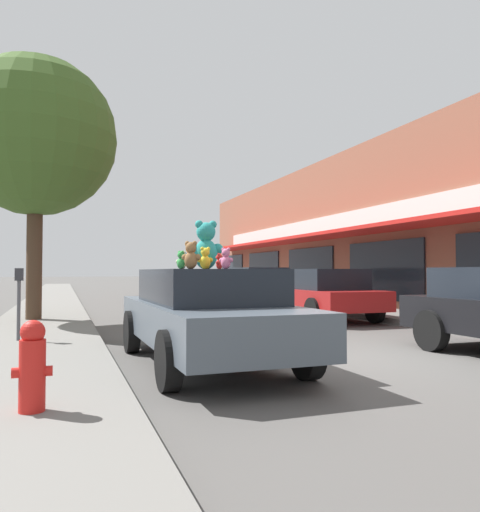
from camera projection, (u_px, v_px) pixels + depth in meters
The scene contains 18 objects.
ground_plane at pixel (347, 356), 8.04m from camera, with size 260.00×260.00×0.00m, color #514F4C.
sidewalk_near at pixel (25, 371), 6.44m from camera, with size 2.25×90.00×0.16m.
storefront_row at pixel (461, 233), 21.40m from camera, with size 13.39×32.24×6.07m.
plush_art_car at pixel (207, 312), 7.38m from camera, with size 2.03×4.73×1.40m.
teddy_bear_giant at pixel (206, 246), 7.87m from camera, with size 0.58×0.37×0.77m.
teddy_bear_pink at pixel (226, 259), 6.64m from camera, with size 0.19×0.20×0.28m.
teddy_bear_cream at pixel (182, 260), 7.90m from camera, with size 0.22×0.18×0.29m.
teddy_bear_yellow at pixel (205, 259), 7.58m from camera, with size 0.25×0.15×0.34m.
teddy_bear_black at pixel (190, 261), 6.72m from camera, with size 0.16×0.13×0.22m.
teddy_bear_orange at pixel (191, 256), 7.04m from camera, with size 0.28×0.18×0.38m.
teddy_bear_brown at pixel (191, 255), 6.27m from camera, with size 0.26×0.22×0.35m.
teddy_bear_green at pixel (181, 260), 6.69m from camera, with size 0.14×0.19×0.25m.
teddy_bear_red at pixel (219, 262), 7.44m from camera, with size 0.15×0.17×0.24m.
parked_car_far_center at pixel (318, 291), 14.31m from camera, with size 2.03×4.65×1.44m.
parked_car_far_right at pixel (258, 286), 18.69m from camera, with size 1.96×4.01×1.51m.
street_tree at pixel (36, 137), 12.78m from camera, with size 4.07×4.07×6.72m.
fire_hydrant at pixel (32, 366), 4.32m from camera, with size 0.33×0.22×0.79m.
parking_meter at pixel (19, 294), 8.77m from camera, with size 0.14×0.10×1.27m.
Camera 1 is at (-4.34, -7.04, 1.37)m, focal length 35.00 mm.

